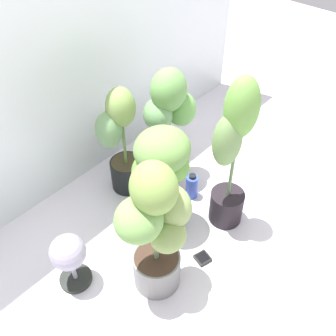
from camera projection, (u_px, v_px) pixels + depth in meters
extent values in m
plane|color=silver|center=(179.00, 231.00, 2.38)|extent=(8.00, 8.00, 0.00)
cube|color=silver|center=(66.00, 37.00, 2.11)|extent=(3.20, 0.01, 2.00)
cylinder|color=black|center=(127.00, 174.00, 2.60)|extent=(0.22, 0.22, 0.22)
cylinder|color=#3F3623|center=(126.00, 163.00, 2.53)|extent=(0.20, 0.20, 0.02)
cylinder|color=#587D3C|center=(123.00, 132.00, 2.36)|extent=(0.02, 0.02, 0.49)
ellipsoid|color=#7B9A4E|center=(121.00, 107.00, 2.23)|extent=(0.27, 0.27, 0.25)
ellipsoid|color=#6A945F|center=(109.00, 130.00, 2.28)|extent=(0.24, 0.24, 0.24)
cylinder|color=black|center=(163.00, 213.00, 2.39)|extent=(0.27, 0.27, 0.16)
cylinder|color=#433319|center=(163.00, 206.00, 2.34)|extent=(0.25, 0.25, 0.02)
cylinder|color=#657D4A|center=(163.00, 175.00, 2.16)|extent=(0.02, 0.02, 0.51)
ellipsoid|color=#6E9A4D|center=(162.00, 149.00, 2.03)|extent=(0.39, 0.38, 0.24)
ellipsoid|color=#689740|center=(152.00, 171.00, 2.09)|extent=(0.32, 0.32, 0.22)
ellipsoid|color=#68A246|center=(173.00, 166.00, 2.16)|extent=(0.21, 0.22, 0.20)
cylinder|color=black|center=(226.00, 206.00, 2.39)|extent=(0.21, 0.21, 0.22)
cylinder|color=#42361B|center=(228.00, 195.00, 2.32)|extent=(0.19, 0.19, 0.02)
cylinder|color=#597847|center=(235.00, 149.00, 2.07)|extent=(0.02, 0.02, 0.71)
ellipsoid|color=#6CA346|center=(242.00, 108.00, 1.88)|extent=(0.20, 0.19, 0.36)
ellipsoid|color=#709253|center=(227.00, 141.00, 1.99)|extent=(0.17, 0.15, 0.33)
cylinder|color=#2A261B|center=(169.00, 164.00, 2.69)|extent=(0.22, 0.22, 0.19)
cylinder|color=#412D1D|center=(169.00, 154.00, 2.63)|extent=(0.21, 0.21, 0.02)
cylinder|color=#607D41|center=(169.00, 120.00, 2.43)|extent=(0.03, 0.03, 0.57)
ellipsoid|color=#699D52|center=(169.00, 90.00, 2.28)|extent=(0.27, 0.25, 0.27)
ellipsoid|color=#6A975F|center=(158.00, 114.00, 2.35)|extent=(0.27, 0.27, 0.20)
ellipsoid|color=#6BA952|center=(181.00, 109.00, 2.44)|extent=(0.26, 0.26, 0.24)
cylinder|color=gray|center=(157.00, 268.00, 2.06)|extent=(0.26, 0.26, 0.22)
cylinder|color=#422E23|center=(156.00, 258.00, 2.00)|extent=(0.24, 0.24, 0.02)
cylinder|color=#61764C|center=(155.00, 221.00, 1.79)|extent=(0.03, 0.03, 0.59)
ellipsoid|color=#7EA14A|center=(154.00, 188.00, 1.63)|extent=(0.30, 0.31, 0.25)
ellipsoid|color=#79AB57|center=(139.00, 220.00, 1.70)|extent=(0.29, 0.29, 0.21)
ellipsoid|color=#8EA95D|center=(172.00, 206.00, 1.79)|extent=(0.20, 0.22, 0.23)
ellipsoid|color=#859F55|center=(168.00, 236.00, 1.80)|extent=(0.22, 0.21, 0.17)
cube|color=black|center=(203.00, 258.00, 2.22)|extent=(0.10, 0.10, 0.02)
cube|color=black|center=(203.00, 257.00, 2.22)|extent=(0.08, 0.08, 0.00)
cylinder|color=black|center=(76.00, 278.00, 2.13)|extent=(0.18, 0.18, 0.03)
cylinder|color=#9F98AE|center=(73.00, 270.00, 2.07)|extent=(0.02, 0.02, 0.15)
sphere|color=#9F98AE|center=(68.00, 252.00, 1.95)|extent=(0.20, 0.20, 0.19)
cylinder|color=blue|center=(192.00, 186.00, 2.55)|extent=(0.08, 0.08, 0.17)
cylinder|color=black|center=(192.00, 176.00, 2.48)|extent=(0.05, 0.05, 0.02)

